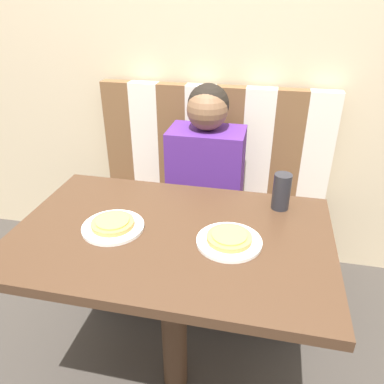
{
  "coord_description": "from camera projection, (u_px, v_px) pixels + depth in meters",
  "views": [
    {
      "loc": [
        0.29,
        -1.0,
        1.49
      ],
      "look_at": [
        0.0,
        0.33,
        0.75
      ],
      "focal_mm": 35.0,
      "sensor_mm": 36.0,
      "label": 1
    }
  ],
  "objects": [
    {
      "name": "ground_plane",
      "position": [
        176.0,
        379.0,
        1.62
      ],
      "size": [
        12.0,
        12.0,
        0.0
      ],
      "primitive_type": "plane",
      "color": "#38332D"
    },
    {
      "name": "wall_back",
      "position": [
        220.0,
        33.0,
        1.87
      ],
      "size": [
        7.0,
        0.05,
        2.6
      ],
      "color": "#C6B28E",
      "rests_on": "ground_plane"
    },
    {
      "name": "booth_seat",
      "position": [
        205.0,
        246.0,
        2.09
      ],
      "size": [
        1.25,
        0.57,
        0.45
      ],
      "color": "#382319",
      "rests_on": "ground_plane"
    },
    {
      "name": "booth_backrest",
      "position": [
        214.0,
        142.0,
        2.05
      ],
      "size": [
        1.25,
        0.07,
        0.61
      ],
      "color": "brown",
      "rests_on": "booth_seat"
    },
    {
      "name": "dining_table",
      "position": [
        172.0,
        256.0,
        1.31
      ],
      "size": [
        1.07,
        0.69,
        0.77
      ],
      "color": "#422B1C",
      "rests_on": "ground_plane"
    },
    {
      "name": "person",
      "position": [
        206.0,
        156.0,
        1.84
      ],
      "size": [
        0.36,
        0.24,
        0.67
      ],
      "color": "#4C237A",
      "rests_on": "booth_seat"
    },
    {
      "name": "plate_left",
      "position": [
        113.0,
        227.0,
        1.27
      ],
      "size": [
        0.21,
        0.21,
        0.01
      ],
      "color": "white",
      "rests_on": "dining_table"
    },
    {
      "name": "plate_right",
      "position": [
        229.0,
        241.0,
        1.2
      ],
      "size": [
        0.21,
        0.21,
        0.01
      ],
      "color": "white",
      "rests_on": "dining_table"
    },
    {
      "name": "pizza_left",
      "position": [
        113.0,
        223.0,
        1.27
      ],
      "size": [
        0.14,
        0.14,
        0.02
      ],
      "color": "#C68E47",
      "rests_on": "plate_left"
    },
    {
      "name": "pizza_right",
      "position": [
        229.0,
        237.0,
        1.19
      ],
      "size": [
        0.14,
        0.14,
        0.02
      ],
      "color": "#C68E47",
      "rests_on": "plate_right"
    },
    {
      "name": "drinking_cup",
      "position": [
        282.0,
        192.0,
        1.37
      ],
      "size": [
        0.06,
        0.06,
        0.14
      ],
      "color": "#232328",
      "rests_on": "dining_table"
    }
  ]
}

